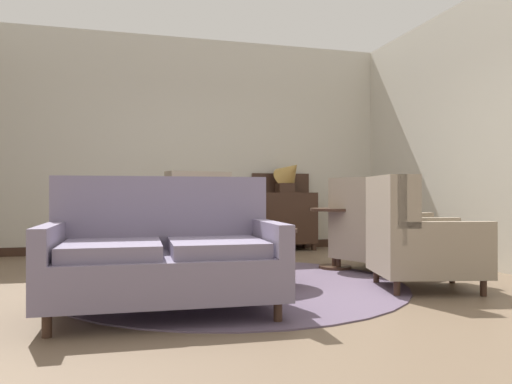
# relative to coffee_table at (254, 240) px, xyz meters

# --- Properties ---
(ground) EXTENTS (8.93, 8.93, 0.00)m
(ground) POSITION_rel_coffee_table_xyz_m (-0.20, -0.22, -0.43)
(ground) COLOR brown
(wall_back) EXTENTS (6.20, 0.08, 3.18)m
(wall_back) POSITION_rel_coffee_table_xyz_m (-0.20, 2.97, 1.17)
(wall_back) COLOR beige
(wall_back) RESTS_ON ground
(wall_right) EXTENTS (0.08, 4.46, 3.18)m
(wall_right) POSITION_rel_coffee_table_xyz_m (2.82, 0.74, 1.17)
(wall_right) COLOR beige
(wall_right) RESTS_ON ground
(baseboard_back) EXTENTS (6.04, 0.03, 0.12)m
(baseboard_back) POSITION_rel_coffee_table_xyz_m (-0.20, 2.91, -0.37)
(baseboard_back) COLOR #382319
(baseboard_back) RESTS_ON ground
(area_rug) EXTENTS (3.23, 3.23, 0.01)m
(area_rug) POSITION_rel_coffee_table_xyz_m (-0.20, 0.08, -0.42)
(area_rug) COLOR #5B4C60
(area_rug) RESTS_ON ground
(coffee_table) EXTENTS (0.80, 0.80, 0.53)m
(coffee_table) POSITION_rel_coffee_table_xyz_m (0.00, 0.00, 0.00)
(coffee_table) COLOR #382319
(coffee_table) RESTS_ON ground
(porcelain_vase) EXTENTS (0.20, 0.20, 0.39)m
(porcelain_vase) POSITION_rel_coffee_table_xyz_m (-0.04, -0.06, 0.28)
(porcelain_vase) COLOR #384C93
(porcelain_vase) RESTS_ON coffee_table
(settee) EXTENTS (1.66, 0.96, 0.99)m
(settee) POSITION_rel_coffee_table_xyz_m (-0.90, -0.86, -0.02)
(settee) COLOR slate
(settee) RESTS_ON ground
(armchair_far_left) EXTENTS (0.93, 1.04, 1.11)m
(armchair_far_left) POSITION_rel_coffee_table_xyz_m (-0.37, 1.54, 0.03)
(armchair_far_left) COLOR gray
(armchair_far_left) RESTS_ON ground
(armchair_beside_settee) EXTENTS (1.04, 0.94, 1.02)m
(armchair_beside_settee) POSITION_rel_coffee_table_xyz_m (1.36, -0.56, 0.00)
(armchair_beside_settee) COLOR gray
(armchair_beside_settee) RESTS_ON ground
(armchair_near_sideboard) EXTENTS (1.12, 1.03, 1.03)m
(armchair_near_sideboard) POSITION_rel_coffee_table_xyz_m (1.52, 0.47, 0.01)
(armchair_near_sideboard) COLOR gray
(armchair_near_sideboard) RESTS_ON ground
(side_table) EXTENTS (0.56, 0.56, 0.69)m
(side_table) POSITION_rel_coffee_table_xyz_m (1.14, 0.71, -0.01)
(side_table) COLOR #382319
(side_table) RESTS_ON ground
(sideboard) EXTENTS (0.92, 0.42, 1.17)m
(sideboard) POSITION_rel_coffee_table_xyz_m (1.20, 2.68, 0.08)
(sideboard) COLOR #382319
(sideboard) RESTS_ON ground
(gramophone) EXTENTS (0.55, 0.62, 0.57)m
(gramophone) POSITION_rel_coffee_table_xyz_m (1.25, 2.58, 0.73)
(gramophone) COLOR #382319
(gramophone) RESTS_ON sideboard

